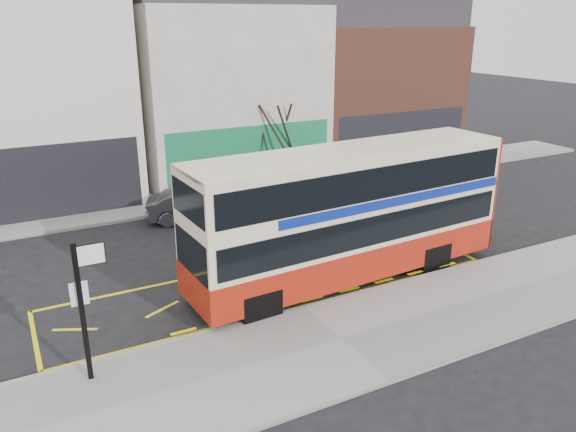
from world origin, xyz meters
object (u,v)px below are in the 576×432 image
double_decker_bus (350,212)px  street_tree_right (274,114)px  bus_stop_post (84,300)px  car_white (360,171)px  car_grey (199,205)px

double_decker_bus → street_tree_right: 10.62m
double_decker_bus → bus_stop_post: bearing=-169.9°
double_decker_bus → car_white: bearing=50.3°
street_tree_right → double_decker_bus: bearing=-103.2°
car_grey → bus_stop_post: bearing=167.8°
double_decker_bus → car_white: size_ratio=2.29×
car_grey → street_tree_right: (4.86, 2.89, 2.93)m
car_grey → car_white: (8.90, 1.38, -0.02)m
bus_stop_post → car_white: 18.25m
bus_stop_post → car_grey: bus_stop_post is taller
car_white → street_tree_right: 5.23m
car_white → car_grey: bearing=86.5°
car_grey → car_white: 9.01m
double_decker_bus → car_white: double_decker_bus is taller
double_decker_bus → bus_stop_post: size_ratio=3.20×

